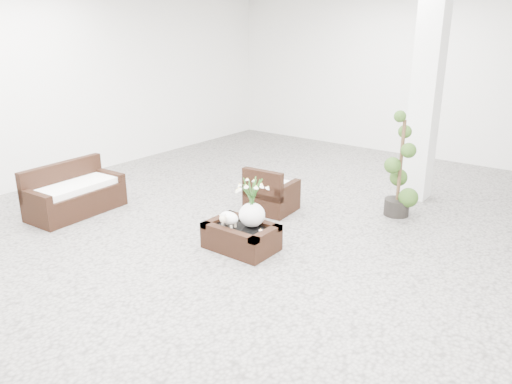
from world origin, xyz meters
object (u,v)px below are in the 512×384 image
Objects in this scene: armchair at (272,189)px; loveseat at (75,189)px; coffee_table at (241,238)px; topiary at (401,165)px.

loveseat is (-2.35, -1.92, 0.02)m from armchair.
loveseat is (-2.86, -0.53, 0.23)m from coffee_table.
topiary is (1.64, 1.01, 0.43)m from armchair.
loveseat is at bearing -169.42° from coffee_table.
armchair is 0.50× the size of loveseat.
armchair is at bearing 109.94° from coffee_table.
coffee_table is 2.72m from topiary.
topiary is (1.13, 2.39, 0.63)m from coffee_table.
topiary is at bearing -152.62° from armchair.
armchair is 3.04m from loveseat.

